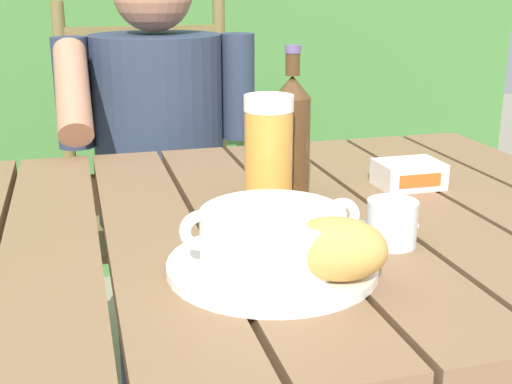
# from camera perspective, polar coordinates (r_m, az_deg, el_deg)

# --- Properties ---
(dining_table) EXTENTS (1.25, 0.90, 0.76)m
(dining_table) POSITION_cam_1_polar(r_m,az_deg,el_deg) (1.05, -1.00, -7.19)
(dining_table) COLOR brown
(dining_table) RESTS_ON ground_plane
(chair_near_diner) EXTENTS (0.48, 0.45, 1.05)m
(chair_near_diner) POSITION_cam_1_polar(r_m,az_deg,el_deg) (1.93, -8.54, -0.99)
(chair_near_diner) COLOR brown
(chair_near_diner) RESTS_ON ground_plane
(person_eating) EXTENTS (0.48, 0.47, 1.19)m
(person_eating) POSITION_cam_1_polar(r_m,az_deg,el_deg) (1.68, -8.10, 3.48)
(person_eating) COLOR #293348
(person_eating) RESTS_ON ground_plane
(serving_plate) EXTENTS (0.26, 0.26, 0.01)m
(serving_plate) POSITION_cam_1_polar(r_m,az_deg,el_deg) (0.84, 1.37, -6.22)
(serving_plate) COLOR white
(serving_plate) RESTS_ON dining_table
(soup_bowl) EXTENTS (0.23, 0.18, 0.07)m
(soup_bowl) POSITION_cam_1_polar(r_m,az_deg,el_deg) (0.82, 1.39, -3.65)
(soup_bowl) COLOR white
(soup_bowl) RESTS_ON serving_plate
(bread_roll) EXTENTS (0.14, 0.13, 0.07)m
(bread_roll) POSITION_cam_1_polar(r_m,az_deg,el_deg) (0.78, 6.85, -4.79)
(bread_roll) COLOR gold
(bread_roll) RESTS_ON serving_plate
(beer_glass) EXTENTS (0.07, 0.07, 0.18)m
(beer_glass) POSITION_cam_1_polar(r_m,az_deg,el_deg) (1.01, 1.07, 3.12)
(beer_glass) COLOR orange
(beer_glass) RESTS_ON dining_table
(beer_bottle) EXTENTS (0.06, 0.06, 0.25)m
(beer_bottle) POSITION_cam_1_polar(r_m,az_deg,el_deg) (1.09, 3.03, 4.85)
(beer_bottle) COLOR #4B3119
(beer_bottle) RESTS_ON dining_table
(water_glass_small) EXTENTS (0.07, 0.07, 0.06)m
(water_glass_small) POSITION_cam_1_polar(r_m,az_deg,el_deg) (0.92, 11.42, -2.58)
(water_glass_small) COLOR silver
(water_glass_small) RESTS_ON dining_table
(butter_tub) EXTENTS (0.11, 0.08, 0.04)m
(butter_tub) POSITION_cam_1_polar(r_m,az_deg,el_deg) (1.19, 12.80, 1.49)
(butter_tub) COLOR white
(butter_tub) RESTS_ON dining_table
(table_knife) EXTENTS (0.16, 0.06, 0.01)m
(table_knife) POSITION_cam_1_polar(r_m,az_deg,el_deg) (0.99, 7.86, -2.65)
(table_knife) COLOR silver
(table_knife) RESTS_ON dining_table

